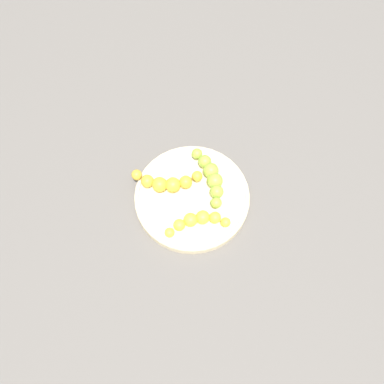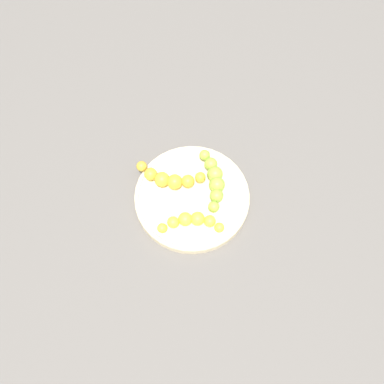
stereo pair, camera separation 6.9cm
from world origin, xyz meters
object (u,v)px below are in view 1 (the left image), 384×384
object	(u,v)px
banana_yellow	(197,221)
banana_spotted	(166,182)
banana_green	(211,176)
fruit_bowl	(192,197)

from	to	relation	value
banana_yellow	banana_spotted	world-z (taller)	banana_spotted
banana_yellow	banana_spotted	size ratio (longest dim) A/B	1.01
banana_yellow	banana_green	size ratio (longest dim) A/B	0.90
banana_green	banana_spotted	size ratio (longest dim) A/B	1.12
banana_yellow	banana_spotted	distance (m)	0.11
banana_spotted	banana_green	bearing A→B (deg)	99.86
fruit_bowl	banana_green	bearing A→B (deg)	177.06
fruit_bowl	banana_green	distance (m)	0.06
banana_yellow	banana_green	bearing A→B (deg)	-29.01
fruit_bowl	banana_yellow	xyz separation A→B (m)	(0.04, 0.05, 0.02)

